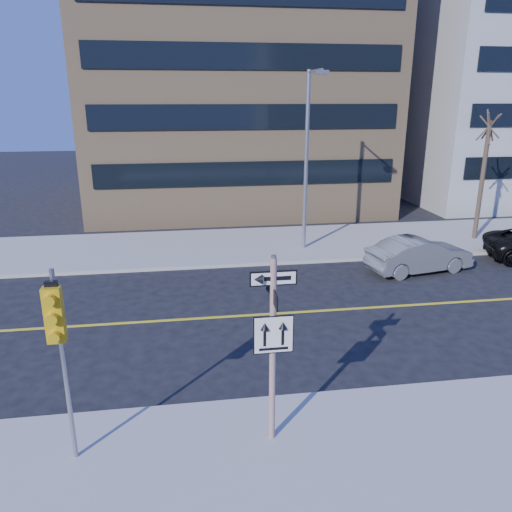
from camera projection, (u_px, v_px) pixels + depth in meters
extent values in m
plane|color=black|center=(255.00, 380.00, 13.00)|extent=(120.00, 120.00, 0.00)
cylinder|color=beige|center=(273.00, 353.00, 9.99)|extent=(0.13, 0.13, 4.00)
cylinder|color=gray|center=(274.00, 257.00, 9.36)|extent=(0.10, 0.10, 0.06)
cube|color=black|center=(273.00, 278.00, 9.50)|extent=(0.92, 0.03, 0.30)
cube|color=black|center=(273.00, 295.00, 9.60)|extent=(0.03, 0.92, 0.30)
cube|color=white|center=(274.00, 335.00, 9.77)|extent=(0.80, 0.03, 0.80)
cylinder|color=gray|center=(65.00, 369.00, 9.42)|extent=(0.09, 0.09, 4.00)
cube|color=gold|center=(54.00, 315.00, 8.87)|extent=(0.32, 0.22, 1.05)
sphere|color=#8C0705|center=(50.00, 299.00, 8.64)|extent=(0.17, 0.17, 0.17)
sphere|color=black|center=(53.00, 318.00, 8.75)|extent=(0.17, 0.17, 0.17)
sphere|color=black|center=(55.00, 336.00, 8.86)|extent=(0.17, 0.17, 0.17)
imported|color=slate|center=(419.00, 255.00, 20.82)|extent=(2.33, 4.65, 1.46)
cylinder|color=gray|center=(306.00, 163.00, 22.65)|extent=(0.18, 0.18, 8.00)
cylinder|color=gray|center=(315.00, 71.00, 20.51)|extent=(0.10, 2.20, 0.10)
cube|color=gray|center=(322.00, 72.00, 19.60)|extent=(0.55, 0.30, 0.16)
cylinder|color=#32281E|center=(482.00, 181.00, 24.54)|extent=(0.22, 0.22, 5.80)
cube|color=tan|center=(230.00, 66.00, 34.06)|extent=(18.00, 18.00, 18.00)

